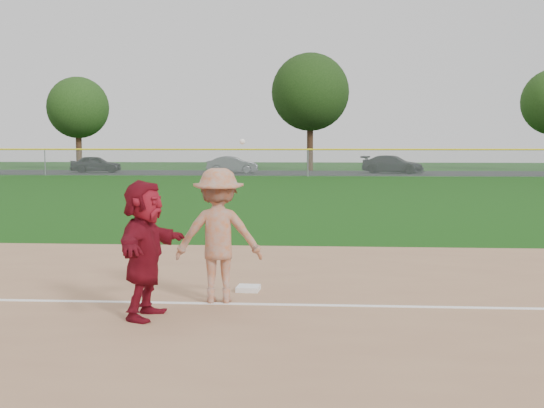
# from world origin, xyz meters

# --- Properties ---
(ground) EXTENTS (160.00, 160.00, 0.00)m
(ground) POSITION_xyz_m (0.00, 0.00, 0.00)
(ground) COLOR #12400C
(ground) RESTS_ON ground
(foul_line) EXTENTS (60.00, 0.10, 0.01)m
(foul_line) POSITION_xyz_m (0.00, -0.80, 0.03)
(foul_line) COLOR white
(foul_line) RESTS_ON infield_dirt
(parking_asphalt) EXTENTS (120.00, 10.00, 0.01)m
(parking_asphalt) POSITION_xyz_m (0.00, 46.00, 0.01)
(parking_asphalt) COLOR black
(parking_asphalt) RESTS_ON ground
(first_base) EXTENTS (0.38, 0.38, 0.08)m
(first_base) POSITION_xyz_m (-0.29, 0.12, 0.06)
(first_base) COLOR white
(first_base) RESTS_ON infield_dirt
(base_runner) EXTENTS (0.82, 1.80, 1.87)m
(base_runner) POSITION_xyz_m (-1.50, -1.64, 0.95)
(base_runner) COLOR maroon
(base_runner) RESTS_ON infield_dirt
(car_left) EXTENTS (4.39, 2.35, 1.42)m
(car_left) POSITION_xyz_m (-17.84, 45.42, 0.72)
(car_left) COLOR black
(car_left) RESTS_ON parking_asphalt
(car_mid) EXTENTS (4.27, 1.68, 1.39)m
(car_mid) POSITION_xyz_m (-6.32, 45.41, 0.70)
(car_mid) COLOR #525459
(car_mid) RESTS_ON parking_asphalt
(car_right) EXTENTS (5.44, 3.68, 1.46)m
(car_right) POSITION_xyz_m (6.86, 45.73, 0.74)
(car_right) COLOR black
(car_right) RESTS_ON parking_asphalt
(first_base_play) EXTENTS (1.34, 0.84, 2.42)m
(first_base_play) POSITION_xyz_m (-0.64, -0.67, 1.02)
(first_base_play) COLOR gray
(first_base_play) RESTS_ON infield_dirt
(outfield_fence) EXTENTS (110.00, 0.12, 110.00)m
(outfield_fence) POSITION_xyz_m (0.00, 40.00, 1.96)
(outfield_fence) COLOR #999EA0
(outfield_fence) RESTS_ON ground
(tree_1) EXTENTS (5.80, 5.80, 8.75)m
(tree_1) POSITION_xyz_m (-22.00, 53.00, 5.83)
(tree_1) COLOR #3A2315
(tree_1) RESTS_ON ground
(tree_2) EXTENTS (7.00, 7.00, 10.58)m
(tree_2) POSITION_xyz_m (0.00, 51.50, 7.06)
(tree_2) COLOR #311E12
(tree_2) RESTS_ON ground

